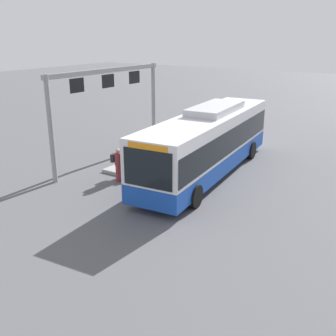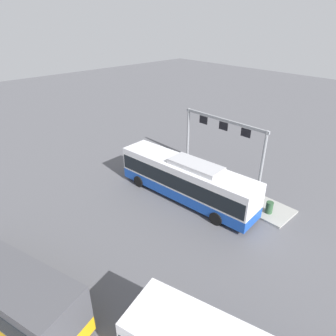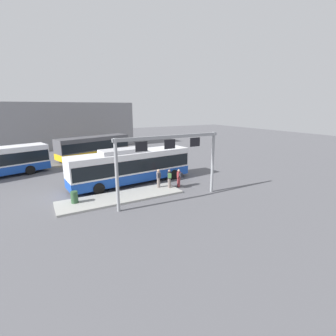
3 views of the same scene
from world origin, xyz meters
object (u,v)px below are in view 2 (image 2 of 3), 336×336
(person_waiting_mid, at_px, (196,169))
(trash_bin, at_px, (269,207))
(bus_main, at_px, (186,179))
(person_waiting_near, at_px, (183,163))
(person_boarding, at_px, (193,164))

(person_waiting_mid, bearing_deg, trash_bin, 102.14)
(bus_main, bearing_deg, trash_bin, -158.29)
(person_waiting_mid, height_order, trash_bin, person_waiting_mid)
(person_waiting_near, bearing_deg, person_waiting_mid, 62.92)
(person_waiting_near, xyz_separation_m, person_waiting_mid, (-1.92, 0.36, 0.16))
(bus_main, distance_m, trash_bin, 6.55)
(bus_main, bearing_deg, person_waiting_near, -48.38)
(person_boarding, xyz_separation_m, person_waiting_mid, (-0.80, 0.55, 0.00))
(person_boarding, bearing_deg, bus_main, 55.99)
(person_boarding, xyz_separation_m, person_waiting_near, (1.12, 0.19, -0.16))
(person_boarding, bearing_deg, trash_bin, 108.98)
(bus_main, relative_size, person_waiting_mid, 7.21)
(person_waiting_near, bearing_deg, trash_bin, 72.14)
(trash_bin, bearing_deg, person_boarding, -3.00)
(person_waiting_mid, distance_m, trash_bin, 7.20)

